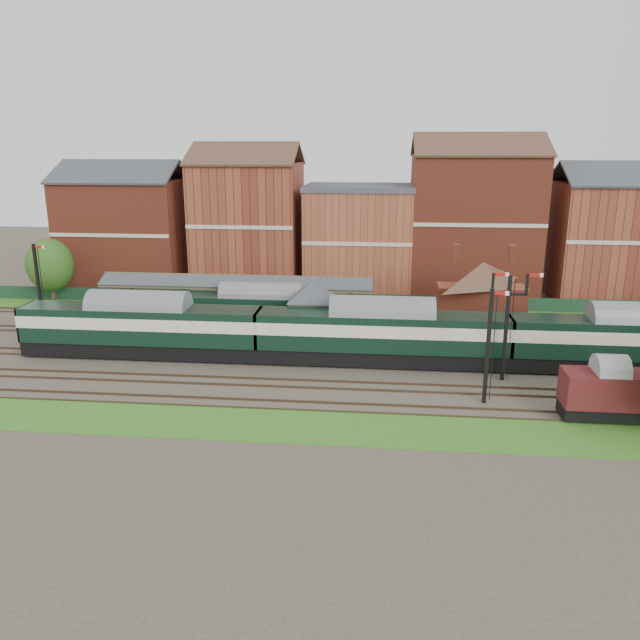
# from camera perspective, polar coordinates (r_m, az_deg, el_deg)

# --- Properties ---
(ground) EXTENTS (160.00, 160.00, 0.00)m
(ground) POSITION_cam_1_polar(r_m,az_deg,el_deg) (50.51, 2.25, -3.96)
(ground) COLOR #473D33
(ground) RESTS_ON ground
(grass_back) EXTENTS (90.00, 4.50, 0.06)m
(grass_back) POSITION_cam_1_polar(r_m,az_deg,el_deg) (65.77, 3.13, 0.75)
(grass_back) COLOR #2D6619
(grass_back) RESTS_ON ground
(grass_front) EXTENTS (90.00, 5.00, 0.06)m
(grass_front) POSITION_cam_1_polar(r_m,az_deg,el_deg) (39.43, 1.15, -9.78)
(grass_front) COLOR #2D6619
(grass_front) RESTS_ON ground
(fence) EXTENTS (90.00, 0.12, 1.50)m
(fence) POSITION_cam_1_polar(r_m,az_deg,el_deg) (67.52, 3.22, 1.78)
(fence) COLOR #193823
(fence) RESTS_ON ground
(platform) EXTENTS (55.00, 3.40, 1.00)m
(platform) POSITION_cam_1_polar(r_m,az_deg,el_deg) (60.07, -1.92, -0.23)
(platform) COLOR #2D2D2D
(platform) RESTS_ON ground
(signal_box) EXTENTS (5.40, 5.40, 6.00)m
(signal_box) POSITION_cam_1_polar(r_m,az_deg,el_deg) (52.89, -0.73, 0.59)
(signal_box) COLOR #637D59
(signal_box) RESTS_ON ground
(brick_hut) EXTENTS (3.20, 2.64, 2.94)m
(brick_hut) POSITION_cam_1_polar(r_m,az_deg,el_deg) (53.18, 7.87, -1.72)
(brick_hut) COLOR maroon
(brick_hut) RESTS_ON ground
(station_building) EXTENTS (8.10, 8.10, 5.90)m
(station_building) POSITION_cam_1_polar(r_m,az_deg,el_deg) (59.42, 14.54, 2.53)
(station_building) COLOR #963C26
(station_building) RESTS_ON platform
(canopy) EXTENTS (26.00, 3.89, 4.08)m
(canopy) POSITION_cam_1_polar(r_m,az_deg,el_deg) (60.16, -7.64, 3.68)
(canopy) COLOR brown
(canopy) RESTS_ON platform
(semaphore_bracket) EXTENTS (3.60, 0.25, 8.18)m
(semaphore_bracket) POSITION_cam_1_polar(r_m,az_deg,el_deg) (47.56, 16.75, -0.04)
(semaphore_bracket) COLOR black
(semaphore_bracket) RESTS_ON ground
(semaphore_platform_end) EXTENTS (1.23, 0.25, 8.00)m
(semaphore_platform_end) POSITION_cam_1_polar(r_m,az_deg,el_deg) (65.70, -24.34, 3.04)
(semaphore_platform_end) COLOR black
(semaphore_platform_end) RESTS_ON ground
(semaphore_siding) EXTENTS (1.23, 0.25, 8.00)m
(semaphore_siding) POSITION_cam_1_polar(r_m,az_deg,el_deg) (43.08, 15.15, -2.20)
(semaphore_siding) COLOR black
(semaphore_siding) RESTS_ON ground
(town_backdrop) EXTENTS (69.00, 10.00, 16.00)m
(town_backdrop) POSITION_cam_1_polar(r_m,az_deg,el_deg) (73.22, 3.41, 7.86)
(town_backdrop) COLOR #963C26
(town_backdrop) RESTS_ON ground
(dmu_train) EXTENTS (59.32, 3.11, 4.56)m
(dmu_train) POSITION_cam_1_polar(r_m,az_deg,el_deg) (49.60, 5.66, -1.17)
(dmu_train) COLOR black
(dmu_train) RESTS_ON ground
(platform_railcar) EXTENTS (17.86, 2.82, 4.11)m
(platform_railcar) POSITION_cam_1_polar(r_m,az_deg,el_deg) (56.95, -5.35, 0.81)
(platform_railcar) COLOR black
(platform_railcar) RESTS_ON ground
(goods_van_a) EXTENTS (5.53, 2.40, 3.36)m
(goods_van_a) POSITION_cam_1_polar(r_m,az_deg,el_deg) (43.79, 24.78, -5.95)
(goods_van_a) COLOR black
(goods_van_a) RESTS_ON ground
(tree_back) EXTENTS (4.98, 4.98, 7.27)m
(tree_back) POSITION_cam_1_polar(r_m,az_deg,el_deg) (74.09, -23.47, 4.64)
(tree_back) COLOR #382619
(tree_back) RESTS_ON ground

